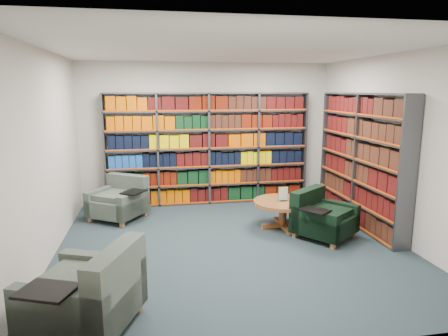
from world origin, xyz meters
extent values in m
cube|color=#1A272D|center=(0.00, 0.00, -0.01)|extent=(5.00, 5.00, 0.01)
cube|color=white|center=(0.00, 0.00, 2.80)|extent=(5.00, 5.00, 0.01)
cube|color=beige|center=(0.00, 2.50, 1.40)|extent=(5.00, 0.01, 2.80)
cube|color=beige|center=(0.00, -2.50, 1.40)|extent=(5.00, 0.01, 2.80)
cube|color=beige|center=(-2.50, 0.00, 1.40)|extent=(0.01, 5.00, 2.80)
cube|color=beige|center=(2.50, 0.00, 1.40)|extent=(0.01, 5.00, 2.80)
cube|color=#47494F|center=(0.00, 2.34, 1.10)|extent=(4.00, 0.28, 2.20)
cube|color=silver|center=(0.00, 2.47, 1.10)|extent=(4.00, 0.02, 2.20)
cube|color=#D84C0A|center=(0.00, 2.21, 1.10)|extent=(4.00, 0.01, 2.20)
cube|color=#5A1305|center=(0.00, 2.34, 0.18)|extent=(3.88, 0.21, 0.29)
cube|color=black|center=(0.00, 2.34, 0.54)|extent=(3.88, 0.21, 0.29)
cube|color=navy|center=(0.00, 2.34, 0.91)|extent=(3.88, 0.21, 0.29)
cube|color=black|center=(0.00, 2.34, 1.28)|extent=(3.88, 0.21, 0.29)
cube|color=#BC4F00|center=(0.00, 2.34, 1.64)|extent=(3.88, 0.21, 0.29)
cube|color=#BC4F00|center=(0.00, 2.34, 2.01)|extent=(3.88, 0.21, 0.29)
cube|color=#47494F|center=(2.34, 0.60, 1.10)|extent=(0.28, 2.50, 2.20)
cube|color=silver|center=(2.47, 0.60, 1.10)|extent=(0.02, 2.50, 2.20)
cube|color=#D84C0A|center=(2.21, 0.60, 1.10)|extent=(0.02, 2.50, 2.20)
cube|color=#3F0B0A|center=(2.34, 0.60, 0.18)|extent=(0.21, 2.38, 0.29)
cube|color=#391A10|center=(2.34, 0.60, 0.54)|extent=(0.21, 2.38, 0.29)
cube|color=#3F0B0A|center=(2.34, 0.60, 0.91)|extent=(0.21, 2.38, 0.29)
cube|color=#3F0B0A|center=(2.34, 0.60, 1.28)|extent=(0.21, 2.38, 0.29)
cube|color=#3F0B0A|center=(2.34, 0.60, 1.64)|extent=(0.21, 2.38, 0.29)
cube|color=#3F0B0A|center=(2.34, 0.60, 2.01)|extent=(0.21, 2.38, 0.29)
cube|color=#092640|center=(-1.74, 1.58, 0.24)|extent=(1.13, 1.13, 0.29)
cube|color=#092640|center=(-1.57, 1.84, 0.42)|extent=(0.78, 0.60, 0.65)
cube|color=#092640|center=(-2.03, 1.77, 0.31)|extent=(0.56, 0.75, 0.44)
cube|color=#092640|center=(-1.45, 1.39, 0.31)|extent=(0.56, 0.75, 0.44)
cube|color=black|center=(-1.44, 1.32, 0.54)|extent=(0.48, 0.50, 0.02)
cube|color=#926644|center=(-2.21, 1.48, 0.05)|extent=(0.09, 0.09, 0.09)
cube|color=#926644|center=(-1.65, 1.11, 0.05)|extent=(0.09, 0.09, 0.09)
cube|color=#926644|center=(-1.84, 2.04, 0.05)|extent=(0.09, 0.09, 0.09)
cube|color=#926644|center=(-1.28, 1.67, 0.05)|extent=(0.09, 0.09, 0.09)
cube|color=black|center=(1.49, 0.07, 0.23)|extent=(1.11, 1.11, 0.28)
cube|color=black|center=(1.30, 0.31, 0.41)|extent=(0.74, 0.62, 0.64)
cube|color=black|center=(1.22, -0.14, 0.30)|extent=(0.58, 0.71, 0.42)
cube|color=black|center=(1.76, 0.27, 0.30)|extent=(0.58, 0.71, 0.42)
cube|color=black|center=(1.21, -0.20, 0.53)|extent=(0.47, 0.49, 0.02)
cube|color=#926644|center=(1.43, -0.39, 0.04)|extent=(0.09, 0.09, 0.09)
cube|color=#926644|center=(1.95, 0.00, 0.04)|extent=(0.09, 0.09, 0.09)
cube|color=#926644|center=(1.03, 0.13, 0.04)|extent=(0.09, 0.09, 0.09)
cube|color=#926644|center=(1.55, 0.52, 0.04)|extent=(0.09, 0.09, 0.09)
cube|color=#092640|center=(-1.80, -1.80, 0.27)|extent=(1.19, 1.19, 0.33)
cube|color=#092640|center=(-1.47, -1.93, 0.47)|extent=(0.53, 0.93, 0.73)
cube|color=#092640|center=(-1.65, -1.44, 0.35)|extent=(0.90, 0.48, 0.49)
cube|color=#092640|center=(-1.95, -2.16, 0.35)|extent=(0.90, 0.48, 0.49)
cube|color=black|center=(-2.01, -2.19, 0.61)|extent=(0.55, 0.49, 0.03)
cube|color=#926644|center=(-2.01, -1.31, 0.05)|extent=(0.09, 0.09, 0.10)
cube|color=#926644|center=(-1.31, -1.59, 0.05)|extent=(0.09, 0.09, 0.10)
cylinder|color=#A05233|center=(0.99, 0.60, 0.44)|extent=(0.98, 0.98, 0.05)
cylinder|color=#A05233|center=(0.99, 0.60, 0.22)|extent=(0.13, 0.13, 0.39)
cube|color=#A05233|center=(0.99, 0.60, 0.04)|extent=(0.71, 0.09, 0.07)
cube|color=#A05233|center=(0.99, 0.60, 0.04)|extent=(0.09, 0.71, 0.07)
cube|color=black|center=(0.99, 0.60, 0.47)|extent=(0.11, 0.05, 0.01)
cube|color=white|center=(0.99, 0.60, 0.58)|extent=(0.15, 0.01, 0.22)
cube|color=#145926|center=(0.99, 0.61, 0.58)|extent=(0.17, 0.00, 0.23)
camera|label=1|loc=(-1.10, -5.47, 2.26)|focal=32.00mm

